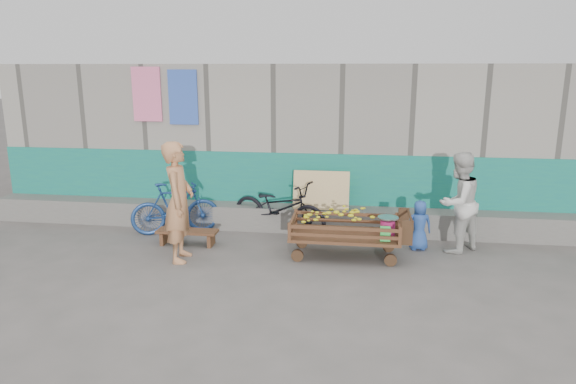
# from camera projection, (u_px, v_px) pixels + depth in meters

# --- Properties ---
(ground) EXTENTS (80.00, 80.00, 0.00)m
(ground) POSITION_uv_depth(u_px,v_px,m) (287.00, 281.00, 7.24)
(ground) COLOR #5A5652
(ground) RESTS_ON ground
(building_wall) EXTENTS (12.00, 3.50, 3.00)m
(building_wall) POSITION_uv_depth(u_px,v_px,m) (314.00, 139.00, 10.79)
(building_wall) COLOR gray
(building_wall) RESTS_ON ground
(banana_cart) EXTENTS (1.87, 0.85, 0.80)m
(banana_cart) POSITION_uv_depth(u_px,v_px,m) (343.00, 224.00, 8.06)
(banana_cart) COLOR #50351E
(banana_cart) RESTS_ON ground
(bench) EXTENTS (1.03, 0.31, 0.26)m
(bench) POSITION_uv_depth(u_px,v_px,m) (187.00, 234.00, 8.69)
(bench) COLOR #50351E
(bench) RESTS_ON ground
(vendor_man) EXTENTS (0.53, 0.73, 1.86)m
(vendor_man) POSITION_uv_depth(u_px,v_px,m) (179.00, 202.00, 7.84)
(vendor_man) COLOR tan
(vendor_man) RESTS_ON ground
(woman) EXTENTS (1.01, 0.99, 1.64)m
(woman) POSITION_uv_depth(u_px,v_px,m) (458.00, 202.00, 8.25)
(woman) COLOR silver
(woman) RESTS_ON ground
(child) EXTENTS (0.44, 0.32, 0.83)m
(child) POSITION_uv_depth(u_px,v_px,m) (419.00, 225.00, 8.41)
(child) COLOR #274B99
(child) RESTS_ON ground
(bicycle_dark) EXTENTS (1.98, 1.29, 0.98)m
(bicycle_dark) POSITION_uv_depth(u_px,v_px,m) (279.00, 208.00, 9.16)
(bicycle_dark) COLOR black
(bicycle_dark) RESTS_ON ground
(bicycle_blue) EXTENTS (1.63, 1.01, 0.95)m
(bicycle_blue) POSITION_uv_depth(u_px,v_px,m) (175.00, 208.00, 9.22)
(bicycle_blue) COLOR navy
(bicycle_blue) RESTS_ON ground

